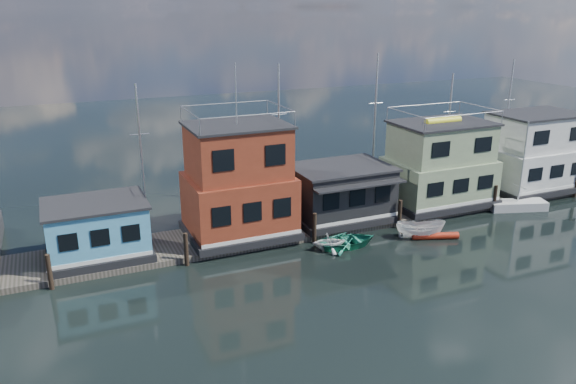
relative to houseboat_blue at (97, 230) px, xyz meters
name	(u,v)px	position (x,y,z in m)	size (l,w,h in m)	color
ground	(445,290)	(18.00, -12.00, -2.21)	(160.00, 160.00, 0.00)	black
dock	(345,219)	(18.00, 0.00, -2.01)	(48.00, 5.00, 0.40)	#595147
houseboat_blue	(97,230)	(0.00, 0.00, 0.00)	(6.40, 4.90, 3.66)	black
houseboat_red	(239,183)	(9.50, 0.00, 1.90)	(7.40, 5.90, 11.86)	black
houseboat_dark	(340,192)	(17.50, -0.02, 0.21)	(7.40, 6.10, 4.06)	black
houseboat_green	(439,165)	(26.50, 0.00, 1.34)	(8.40, 5.90, 7.03)	black
houseboat_white	(533,153)	(36.50, 0.00, 1.33)	(8.40, 5.90, 6.66)	black
pilings	(361,221)	(17.67, -2.80, -1.11)	(42.28, 0.28, 2.20)	#2D2116
background_masts	(362,130)	(22.76, 6.00, 3.35)	(36.40, 0.16, 12.00)	silver
dinghy_teal	(348,241)	(15.86, -4.26, -1.79)	(2.89, 4.04, 0.84)	#25876A
red_kayak	(435,236)	(22.18, -5.57, -1.96)	(0.48, 0.48, 3.29)	red
day_sailer	(517,204)	(32.12, -3.17, -1.78)	(4.83, 2.85, 7.24)	silver
dinghy_white	(329,242)	(14.39, -4.24, -1.60)	(1.98, 2.30, 1.21)	white
motorboat	(420,229)	(21.29, -4.98, -1.53)	(1.31, 3.47, 1.34)	white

